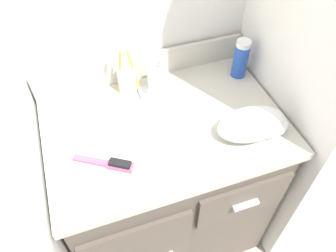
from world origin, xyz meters
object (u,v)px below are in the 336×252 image
at_px(hand_towel, 255,124).
at_px(toothbrush_cup, 127,79).
at_px(soap_dispenser, 159,77).
at_px(hairbrush, 111,164).
at_px(shaving_cream_can, 241,59).

bearing_deg(hand_towel, toothbrush_cup, 135.93).
distance_m(soap_dispenser, hand_towel, 0.40).
height_order(soap_dispenser, hairbrush, soap_dispenser).
bearing_deg(shaving_cream_can, soap_dispenser, 176.54).
bearing_deg(toothbrush_cup, shaving_cream_can, -6.89).
xyz_separation_m(soap_dispenser, hand_towel, (0.24, -0.31, -0.03)).
relative_size(shaving_cream_can, hairbrush, 0.88).
distance_m(toothbrush_cup, hairbrush, 0.36).
distance_m(toothbrush_cup, soap_dispenser, 0.12).
relative_size(toothbrush_cup, hairbrush, 1.09).
xyz_separation_m(toothbrush_cup, hairbrush, (-0.14, -0.33, -0.05)).
xyz_separation_m(shaving_cream_can, hand_towel, (-0.09, -0.29, -0.04)).
bearing_deg(hairbrush, soap_dispenser, 80.73).
xyz_separation_m(shaving_cream_can, hairbrush, (-0.59, -0.27, -0.07)).
relative_size(shaving_cream_can, hand_towel, 0.63).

